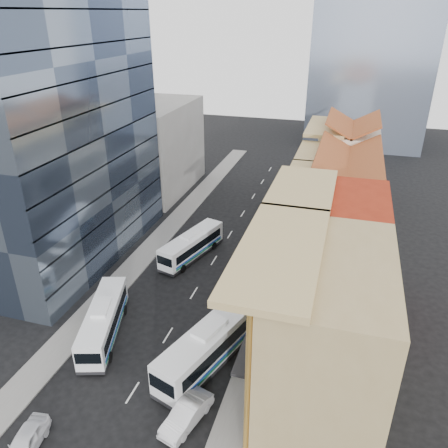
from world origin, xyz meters
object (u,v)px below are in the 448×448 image
(office_tower, at_px, (55,132))
(sedan_right, at_px, (187,414))
(bus_left_far, at_px, (192,245))
(bus_right, at_px, (210,344))
(sedan_left, at_px, (25,442))
(shophouse_tan, at_px, (327,333))
(bus_left_near, at_px, (104,320))

(office_tower, height_order, sedan_right, office_tower)
(bus_left_far, bearing_deg, office_tower, -151.92)
(bus_right, xyz_separation_m, sedan_right, (0.26, -6.28, -1.12))
(bus_left_far, distance_m, sedan_right, 23.73)
(sedan_left, relative_size, sedan_right, 0.92)
(office_tower, height_order, bus_left_far, office_tower)
(bus_left_far, bearing_deg, shophouse_tan, -29.42)
(sedan_right, bearing_deg, bus_left_far, 124.92)
(bus_left_near, distance_m, bus_left_far, 15.85)
(shophouse_tan, relative_size, office_tower, 0.47)
(bus_right, distance_m, sedan_left, 14.83)
(shophouse_tan, distance_m, bus_left_near, 20.03)
(office_tower, distance_m, bus_left_far, 19.74)
(sedan_left, bearing_deg, office_tower, 108.60)
(office_tower, xyz_separation_m, bus_left_far, (14.21, 3.04, -13.36))
(office_tower, relative_size, bus_left_near, 2.89)
(office_tower, xyz_separation_m, sedan_left, (12.43, -24.50, -14.26))
(sedan_left, xyz_separation_m, sedan_right, (9.62, 5.16, 0.04))
(sedan_left, bearing_deg, sedan_right, 19.89)
(bus_left_near, bearing_deg, office_tower, 115.25)
(shophouse_tan, distance_m, bus_right, 10.12)
(office_tower, bearing_deg, bus_left_far, 12.07)
(office_tower, xyz_separation_m, sedan_right, (22.05, -19.34, -14.21))
(bus_left_near, relative_size, bus_left_far, 1.02)
(sedan_left, bearing_deg, bus_left_near, 86.17)
(office_tower, xyz_separation_m, bus_right, (21.80, -13.06, -13.09))
(bus_left_far, relative_size, sedan_right, 2.14)
(office_tower, xyz_separation_m, bus_left_near, (11.50, -12.58, -13.34))
(shophouse_tan, bearing_deg, bus_right, 174.15)
(bus_left_far, height_order, sedan_right, bus_left_far)
(bus_left_far, bearing_deg, bus_left_near, -83.85)
(office_tower, bearing_deg, bus_left_near, -47.57)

